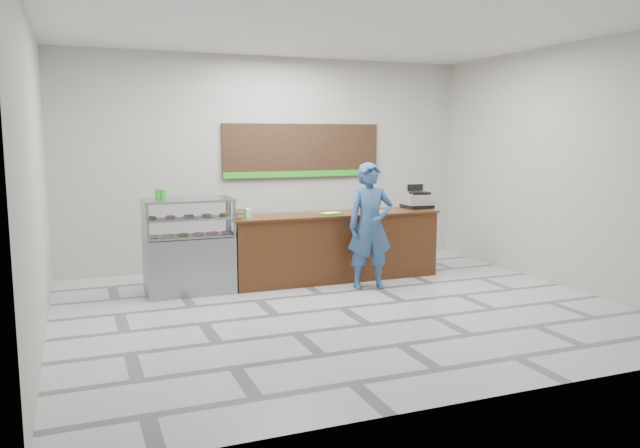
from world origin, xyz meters
name	(u,v)px	position (x,y,z in m)	size (l,w,h in m)	color
floor	(342,308)	(0.00, 0.00, 0.00)	(7.00, 7.00, 0.00)	silver
back_wall	(271,162)	(0.00, 3.00, 1.75)	(7.00, 7.00, 0.00)	#BAB6AB
ceiling	(343,27)	(0.00, 0.00, 3.50)	(7.00, 7.00, 0.00)	silver
sales_counter	(334,246)	(0.55, 1.55, 0.52)	(3.26, 0.76, 1.03)	#562D16
display_case	(189,245)	(-1.67, 1.55, 0.68)	(1.22, 0.72, 1.33)	gray
menu_board	(303,151)	(0.55, 2.96, 1.93)	(2.80, 0.06, 0.90)	black
cash_register	(417,199)	(2.05, 1.67, 1.18)	(0.45, 0.47, 0.40)	black
card_terminal	(372,211)	(1.14, 1.47, 1.05)	(0.08, 0.16, 0.04)	black
serving_tray	(330,213)	(0.44, 1.46, 1.04)	(0.40, 0.33, 0.02)	#31B103
napkin_box	(245,213)	(-0.86, 1.52, 1.09)	(0.15, 0.15, 0.13)	white
straw_cup	(238,213)	(-0.95, 1.55, 1.09)	(0.08, 0.08, 0.13)	silver
promo_box	(240,214)	(-0.95, 1.46, 1.10)	(0.16, 0.11, 0.14)	green
donut_decal	(384,212)	(1.32, 1.42, 1.03)	(0.18, 0.18, 0.00)	pink
green_cup_left	(158,194)	(-2.04, 1.68, 1.40)	(0.09, 0.09, 0.14)	green
green_cup_right	(164,194)	(-1.98, 1.65, 1.39)	(0.08, 0.08, 0.13)	green
customer	(370,226)	(0.82, 0.86, 0.91)	(0.66, 0.43, 1.82)	#305383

